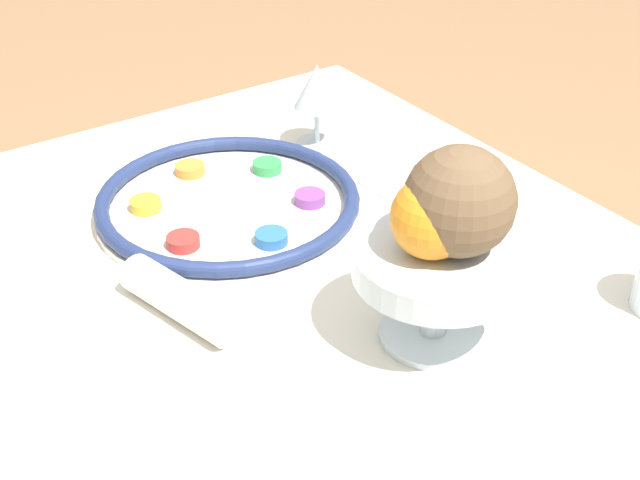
# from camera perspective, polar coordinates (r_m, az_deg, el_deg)

# --- Properties ---
(seder_plate) EXTENTS (0.34, 0.34, 0.03)m
(seder_plate) POSITION_cam_1_polar(r_m,az_deg,el_deg) (1.16, -5.90, 2.39)
(seder_plate) COLOR silver
(seder_plate) RESTS_ON dining_table
(wine_glass) EXTENTS (0.07, 0.07, 0.13)m
(wine_glass) POSITION_cam_1_polar(r_m,az_deg,el_deg) (1.29, -0.20, 9.62)
(wine_glass) COLOR silver
(wine_glass) RESTS_ON dining_table
(fruit_stand) EXTENTS (0.17, 0.17, 0.11)m
(fruit_stand) POSITION_cam_1_polar(r_m,az_deg,el_deg) (0.91, 7.54, -2.05)
(fruit_stand) COLOR silver
(fruit_stand) RESTS_ON dining_table
(orange_fruit) EXTENTS (0.08, 0.08, 0.08)m
(orange_fruit) POSITION_cam_1_polar(r_m,az_deg,el_deg) (0.86, 7.21, 1.44)
(orange_fruit) COLOR orange
(orange_fruit) RESTS_ON fruit_stand
(coconut) EXTENTS (0.11, 0.11, 0.11)m
(coconut) POSITION_cam_1_polar(r_m,az_deg,el_deg) (0.87, 8.93, 2.46)
(coconut) COLOR brown
(coconut) RESTS_ON fruit_stand
(napkin_roll) EXTENTS (0.16, 0.08, 0.04)m
(napkin_roll) POSITION_cam_1_polar(r_m,az_deg,el_deg) (0.98, -8.94, -3.77)
(napkin_roll) COLOR white
(napkin_roll) RESTS_ON dining_table
(fork_left) EXTENTS (0.03, 0.17, 0.01)m
(fork_left) POSITION_cam_1_polar(r_m,az_deg,el_deg) (1.27, 5.63, 4.68)
(fork_left) COLOR silver
(fork_left) RESTS_ON dining_table
(fork_right) EXTENTS (0.04, 0.17, 0.01)m
(fork_right) POSITION_cam_1_polar(r_m,az_deg,el_deg) (1.25, 6.50, 4.14)
(fork_right) COLOR silver
(fork_right) RESTS_ON dining_table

